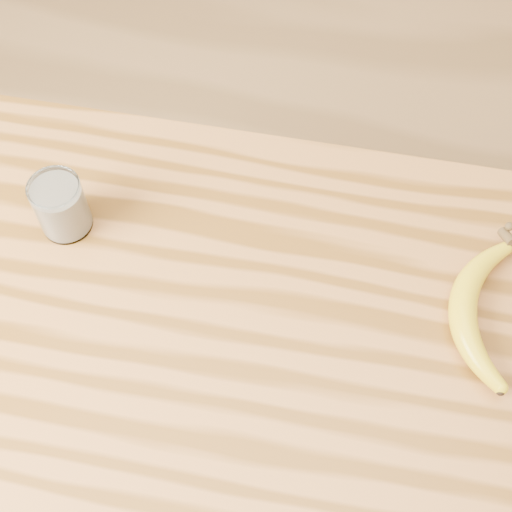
# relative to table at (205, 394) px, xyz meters

# --- Properties ---
(room) EXTENTS (4.04, 4.04, 2.70)m
(room) POSITION_rel_table_xyz_m (0.00, 0.00, 0.58)
(room) COLOR olive
(room) RESTS_ON ground
(table) EXTENTS (1.20, 0.80, 0.90)m
(table) POSITION_rel_table_xyz_m (0.00, 0.00, 0.00)
(table) COLOR #A1632C
(table) RESTS_ON ground
(smoothie_glass) EXTENTS (0.07, 0.07, 0.09)m
(smoothie_glass) POSITION_rel_table_xyz_m (-0.24, 0.17, 0.18)
(smoothie_glass) COLOR white
(smoothie_glass) RESTS_ON table
(banana) EXTENTS (0.12, 0.32, 0.04)m
(banana) POSITION_rel_table_xyz_m (0.34, 0.14, 0.15)
(banana) COLOR gold
(banana) RESTS_ON table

